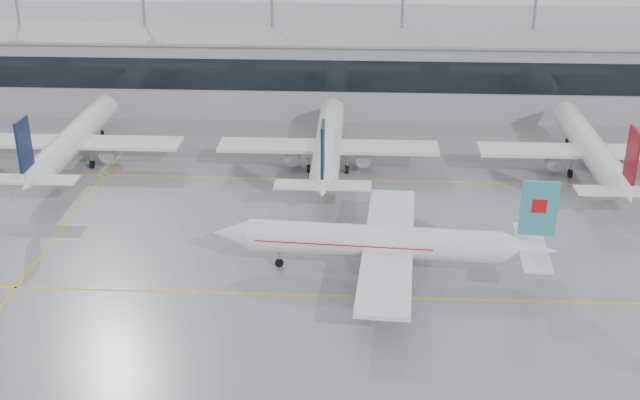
{
  "coord_description": "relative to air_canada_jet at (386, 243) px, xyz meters",
  "views": [
    {
      "loc": [
        4.12,
        -68.24,
        40.58
      ],
      "look_at": [
        0.0,
        12.0,
        5.0
      ],
      "focal_mm": 45.0,
      "sensor_mm": 36.0,
      "label": 1
    }
  ],
  "objects": [
    {
      "name": "light_masts",
      "position": [
        -7.14,
        63.01,
        9.87
      ],
      "size": [
        156.4,
        1.0,
        22.6
      ],
      "color": "gray",
      "rests_on": "ground"
    },
    {
      "name": "terminal",
      "position": [
        -7.14,
        57.01,
        2.53
      ],
      "size": [
        180.0,
        15.0,
        12.0
      ],
      "primitive_type": "cube",
      "color": "gray",
      "rests_on": "ground"
    },
    {
      "name": "parked_jet_c",
      "position": [
        -7.14,
        28.7,
        0.24
      ],
      "size": [
        29.64,
        36.96,
        11.72
      ],
      "rotation": [
        0.0,
        0.0,
        1.57
      ],
      "color": "white",
      "rests_on": "ground"
    },
    {
      "name": "taxi_line_main",
      "position": [
        -7.14,
        -4.99,
        -3.47
      ],
      "size": [
        120.0,
        0.25,
        0.01
      ],
      "primitive_type": "cube",
      "color": "#EEB011",
      "rests_on": "ground"
    },
    {
      "name": "taxi_line_cross",
      "position": [
        -37.14,
        10.01,
        -3.47
      ],
      "size": [
        0.25,
        60.0,
        0.01
      ],
      "primitive_type": "cube",
      "color": "#EEB011",
      "rests_on": "ground"
    },
    {
      "name": "parked_jet_b",
      "position": [
        -42.14,
        28.7,
        0.24
      ],
      "size": [
        29.64,
        36.96,
        11.72
      ],
      "rotation": [
        0.0,
        0.0,
        1.57
      ],
      "color": "white",
      "rests_on": "ground"
    },
    {
      "name": "parked_jet_d",
      "position": [
        27.86,
        28.7,
        0.24
      ],
      "size": [
        29.64,
        36.96,
        11.72
      ],
      "rotation": [
        0.0,
        0.0,
        1.57
      ],
      "color": "white",
      "rests_on": "ground"
    },
    {
      "name": "air_canada_jet",
      "position": [
        0.0,
        0.0,
        0.0
      ],
      "size": [
        35.43,
        28.1,
        11.0
      ],
      "rotation": [
        0.0,
        0.0,
        3.07
      ],
      "color": "white",
      "rests_on": "ground"
    },
    {
      "name": "terminal_glass",
      "position": [
        -7.14,
        49.46,
        4.03
      ],
      "size": [
        180.0,
        0.2,
        5.0
      ],
      "primitive_type": "cube",
      "color": "black",
      "rests_on": "ground"
    },
    {
      "name": "terminal_roof",
      "position": [
        -7.14,
        57.01,
        8.73
      ],
      "size": [
        182.0,
        16.0,
        0.4
      ],
      "primitive_type": "cube",
      "color": "gray",
      "rests_on": "ground"
    },
    {
      "name": "ground",
      "position": [
        -7.14,
        -4.99,
        -3.47
      ],
      "size": [
        320.0,
        320.0,
        0.0
      ],
      "primitive_type": "plane",
      "color": "gray",
      "rests_on": "ground"
    },
    {
      "name": "taxi_line_north",
      "position": [
        -7.14,
        25.01,
        -3.47
      ],
      "size": [
        120.0,
        0.25,
        0.01
      ],
      "primitive_type": "cube",
      "color": "#EEB011",
      "rests_on": "ground"
    }
  ]
}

